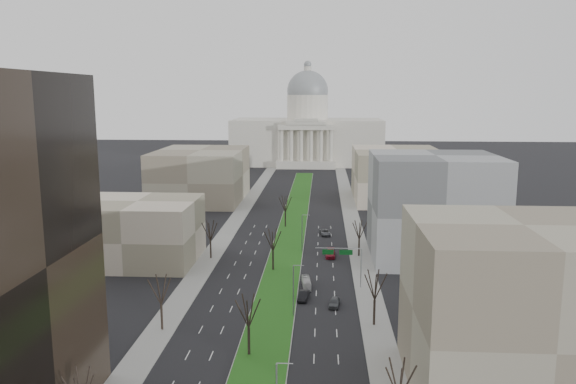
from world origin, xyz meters
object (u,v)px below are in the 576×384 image
at_px(car_red, 330,254).
at_px(car_grey_near, 334,302).
at_px(car_black, 304,296).
at_px(box_van, 306,283).
at_px(car_grey_far, 325,232).

bearing_deg(car_red, car_grey_near, -88.13).
bearing_deg(car_grey_near, car_red, 98.83).
relative_size(car_black, car_red, 0.85).
relative_size(car_grey_near, box_van, 0.70).
bearing_deg(car_black, car_grey_far, 91.67).
bearing_deg(car_grey_far, car_black, -103.68).
height_order(car_black, car_red, car_red).
height_order(car_grey_near, car_red, car_red).
distance_m(car_red, box_van, 21.79).
xyz_separation_m(car_black, box_van, (0.30, 6.88, 0.11)).
bearing_deg(box_van, car_black, -98.63).
relative_size(car_grey_near, car_red, 0.80).
height_order(car_black, car_grey_far, car_black).
height_order(car_grey_near, car_black, car_black).
height_order(car_red, box_van, box_van).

